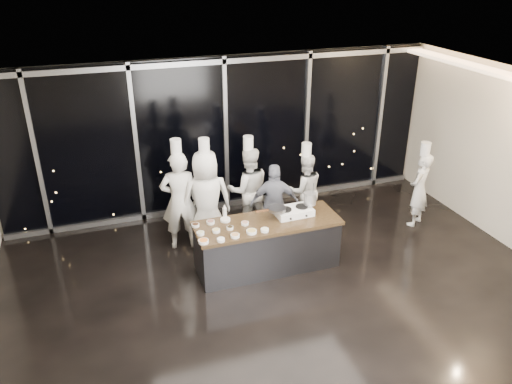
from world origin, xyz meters
The scene contains 15 objects.
ground centered at (0.00, 0.00, 0.00)m, with size 9.00×9.00×0.00m, color black.
room_shell centered at (0.18, 0.00, 2.25)m, with size 9.02×7.02×3.21m.
window_wall centered at (0.00, 3.43, 1.60)m, with size 8.90×0.11×3.20m.
demo_counter centered at (0.00, 0.90, 0.45)m, with size 2.46×0.86×0.90m.
stove centered at (0.51, 0.99, 0.96)m, with size 0.65×0.43×0.14m.
frying_pan centered at (0.19, 0.98, 1.07)m, with size 0.54×0.32×0.05m.
stock_pot centered at (0.82, 1.01, 1.15)m, with size 0.21×0.21×0.21m, color #B9B8BB.
prep_bowls centered at (-0.75, 0.81, 0.93)m, with size 1.16×0.75×0.05m.
squeeze_bottle centered at (-0.64, 1.24, 1.02)m, with size 0.07×0.07×0.26m.
chef_far_left centered at (-1.25, 2.07, 0.95)m, with size 0.74×0.55×2.11m.
chef_left centered at (-0.79, 1.93, 0.95)m, with size 0.93×0.62×2.11m.
chef_center centered at (0.12, 2.29, 0.86)m, with size 0.90×0.74×1.94m.
guest centered at (0.44, 1.71, 0.77)m, with size 0.98×0.61×1.55m.
chef_right centered at (1.23, 2.13, 0.76)m, with size 0.77×0.63×1.73m.
chef_side centered at (3.37, 1.40, 0.78)m, with size 0.66×0.60×1.74m.
Camera 1 is at (-2.55, -5.97, 4.92)m, focal length 35.00 mm.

